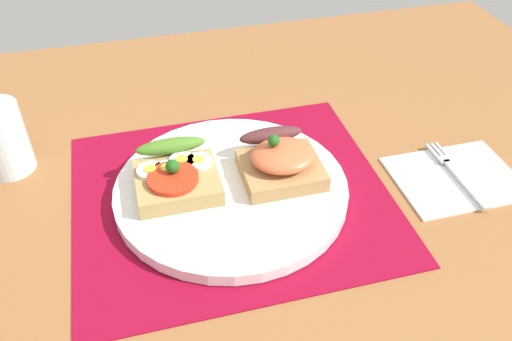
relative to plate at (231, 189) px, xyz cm
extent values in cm
cube|color=brown|center=(0.00, 0.00, -2.64)|extent=(120.00, 90.00, 3.20)
cube|color=maroon|center=(0.00, 0.00, -0.89)|extent=(36.55, 32.57, 0.30)
cylinder|color=white|center=(0.00, 0.00, 0.00)|extent=(27.24, 27.24, 1.48)
cube|color=tan|center=(-6.05, 0.74, 1.78)|extent=(9.35, 8.17, 2.08)
cylinder|color=red|center=(-6.57, 0.09, 3.12)|extent=(5.73, 5.73, 0.60)
ellipsoid|color=#4A7B25|center=(-6.05, 5.22, 3.72)|extent=(8.23, 2.20, 1.80)
sphere|color=#1E5919|center=(-6.38, 0.74, 4.22)|extent=(1.60, 1.60, 1.60)
cylinder|color=white|center=(-8.85, 2.05, 3.07)|extent=(3.07, 3.07, 0.50)
cylinder|color=yellow|center=(-8.85, 2.05, 3.40)|extent=(1.38, 1.38, 0.16)
cylinder|color=white|center=(-6.98, 1.77, 3.07)|extent=(3.07, 3.07, 0.50)
cylinder|color=yellow|center=(-6.98, 1.77, 3.40)|extent=(1.38, 1.38, 0.16)
cylinder|color=white|center=(-5.11, 2.85, 3.07)|extent=(3.07, 3.07, 0.50)
cylinder|color=yellow|center=(-5.11, 2.85, 3.40)|extent=(1.38, 1.38, 0.16)
cylinder|color=white|center=(-3.25, 2.29, 3.07)|extent=(3.07, 3.07, 0.50)
cylinder|color=yellow|center=(-3.25, 2.29, 3.40)|extent=(1.38, 1.38, 0.16)
cube|color=#A97E4C|center=(6.05, 0.06, 1.70)|extent=(9.23, 8.18, 1.92)
ellipsoid|color=#E2633B|center=(6.28, -0.23, 3.80)|extent=(7.56, 6.54, 2.28)
ellipsoid|color=#512528|center=(6.05, 4.55, 3.56)|extent=(7.84, 2.20, 1.80)
sphere|color=#1E5919|center=(5.25, 0.66, 5.64)|extent=(1.40, 1.40, 1.40)
cube|color=white|center=(27.30, -3.95, -0.74)|extent=(14.91, 11.61, 0.60)
cube|color=#B7B7BC|center=(27.37, -5.77, -0.28)|extent=(0.80, 9.12, 0.32)
cube|color=#B7B7BC|center=(27.37, -1.01, -0.28)|extent=(1.50, 1.20, 0.32)
cube|color=#B7B7BC|center=(26.72, 0.99, -0.28)|extent=(0.32, 2.80, 0.32)
cube|color=#B7B7BC|center=(27.37, 0.99, -0.28)|extent=(0.32, 2.80, 0.32)
cube|color=#B7B7BC|center=(28.02, 0.99, -0.28)|extent=(0.32, 2.80, 0.32)
cylinder|color=silver|center=(-25.51, 12.17, 3.47)|extent=(5.85, 5.85, 9.03)
camera|label=1|loc=(-9.21, -46.33, 41.83)|focal=37.74mm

